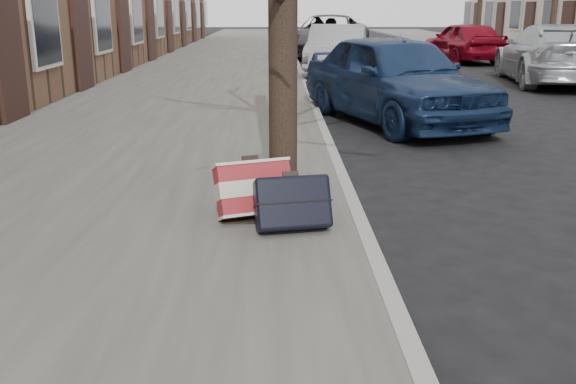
{
  "coord_description": "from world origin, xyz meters",
  "views": [
    {
      "loc": [
        -1.97,
        -4.29,
        1.86
      ],
      "look_at": [
        -1.87,
        0.8,
        0.39
      ],
      "focal_mm": 40.0,
      "sensor_mm": 36.0,
      "label": 1
    }
  ],
  "objects_px": {
    "car_near_front": "(395,78)",
    "car_near_mid": "(337,51)",
    "suitcase_navy": "(293,202)",
    "suitcase_red": "(254,189)"
  },
  "relations": [
    {
      "from": "suitcase_navy",
      "to": "car_near_front",
      "type": "bearing_deg",
      "value": 61.27
    },
    {
      "from": "car_near_front",
      "to": "suitcase_navy",
      "type": "bearing_deg",
      "value": -127.26
    },
    {
      "from": "car_near_mid",
      "to": "car_near_front",
      "type": "bearing_deg",
      "value": -79.03
    },
    {
      "from": "suitcase_navy",
      "to": "car_near_mid",
      "type": "relative_size",
      "value": 0.14
    },
    {
      "from": "suitcase_red",
      "to": "car_near_front",
      "type": "height_order",
      "value": "car_near_front"
    },
    {
      "from": "suitcase_red",
      "to": "car_near_mid",
      "type": "xyz_separation_m",
      "value": [
        1.9,
        12.82,
        0.33
      ]
    },
    {
      "from": "car_near_front",
      "to": "car_near_mid",
      "type": "bearing_deg",
      "value": 72.66
    },
    {
      "from": "suitcase_red",
      "to": "suitcase_navy",
      "type": "distance_m",
      "value": 0.48
    },
    {
      "from": "suitcase_red",
      "to": "car_near_front",
      "type": "bearing_deg",
      "value": 47.49
    },
    {
      "from": "car_near_front",
      "to": "car_near_mid",
      "type": "xyz_separation_m",
      "value": [
        -0.25,
        7.52,
        -0.04
      ]
    }
  ]
}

